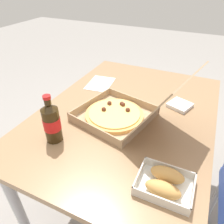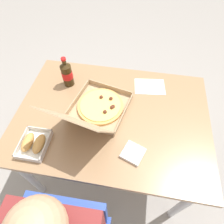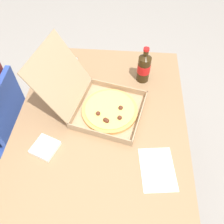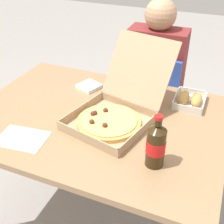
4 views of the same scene
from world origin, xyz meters
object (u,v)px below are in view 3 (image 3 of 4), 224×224
at_px(paper_menu, 157,169).
at_px(pizza_box_open, 101,105).
at_px(cola_bottle, 144,67).
at_px(napkin_pile, 45,147).
at_px(bread_side_box, 60,66).

bearing_deg(paper_menu, pizza_box_open, 34.96).
relative_size(cola_bottle, paper_menu, 1.07).
bearing_deg(cola_bottle, pizza_box_open, 139.60).
height_order(pizza_box_open, napkin_pile, pizza_box_open).
relative_size(pizza_box_open, bread_side_box, 2.98).
height_order(pizza_box_open, paper_menu, pizza_box_open).
bearing_deg(pizza_box_open, paper_menu, -137.83).
distance_m(pizza_box_open, bread_side_box, 0.41).
bearing_deg(paper_menu, napkin_pile, 75.97).
height_order(paper_menu, napkin_pile, napkin_pile).
bearing_deg(napkin_pile, pizza_box_open, -43.92).
distance_m(pizza_box_open, napkin_pile, 0.35).
height_order(bread_side_box, cola_bottle, cola_bottle).
xyz_separation_m(pizza_box_open, bread_side_box, (0.30, 0.29, -0.02)).
distance_m(bread_side_box, napkin_pile, 0.55).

